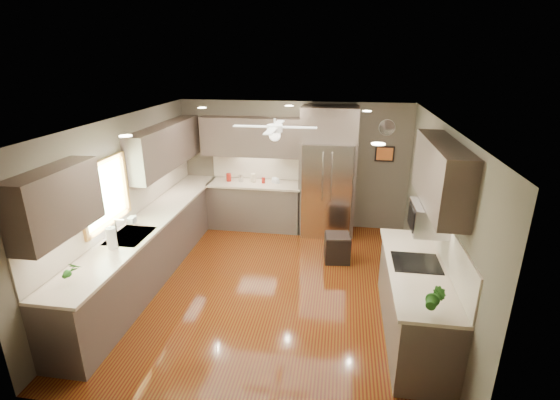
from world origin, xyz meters
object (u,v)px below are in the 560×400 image
(canister_d, at_px, (263,180))
(microwave, at_px, (429,218))
(bowl, at_px, (275,182))
(refrigerator, at_px, (328,174))
(potted_plant_right, at_px, (436,299))
(soap_bottle, at_px, (133,219))
(canister_a, at_px, (229,177))
(stool, at_px, (337,248))
(paper_towel, at_px, (112,238))
(canister_b, at_px, (241,178))
(canister_c, at_px, (253,178))
(potted_plant_left, at_px, (70,270))

(canister_d, bearing_deg, microwave, -46.79)
(bowl, relative_size, refrigerator, 0.08)
(microwave, bearing_deg, potted_plant_right, -95.09)
(soap_bottle, relative_size, refrigerator, 0.08)
(canister_a, distance_m, stool, 2.65)
(paper_towel, bearing_deg, stool, 33.06)
(soap_bottle, xyz_separation_m, potted_plant_right, (3.97, -1.56, 0.05))
(canister_b, bearing_deg, soap_bottle, -113.46)
(canister_c, xyz_separation_m, potted_plant_right, (2.69, -3.96, 0.07))
(microwave, bearing_deg, potted_plant_left, -163.49)
(canister_b, bearing_deg, potted_plant_left, -103.51)
(stool, bearing_deg, canister_a, 150.95)
(canister_a, bearing_deg, stool, -29.05)
(canister_c, height_order, soap_bottle, soap_bottle)
(potted_plant_right, xyz_separation_m, bowl, (-2.24, 3.96, -0.13))
(paper_towel, bearing_deg, soap_bottle, 97.47)
(bowl, bearing_deg, potted_plant_left, -112.53)
(refrigerator, bearing_deg, soap_bottle, -139.84)
(canister_c, height_order, potted_plant_right, potted_plant_right)
(canister_d, bearing_deg, paper_towel, -114.36)
(canister_a, relative_size, canister_c, 0.94)
(soap_bottle, bearing_deg, potted_plant_right, -21.37)
(potted_plant_right, height_order, microwave, microwave)
(canister_a, height_order, microwave, microwave)
(canister_c, relative_size, potted_plant_right, 0.52)
(canister_b, height_order, bowl, canister_b)
(canister_a, relative_size, canister_b, 1.15)
(paper_towel, bearing_deg, canister_c, 69.23)
(soap_bottle, distance_m, bowl, 2.96)
(canister_a, bearing_deg, canister_d, -2.09)
(canister_c, relative_size, bowl, 0.87)
(paper_towel, bearing_deg, canister_d, 65.64)
(canister_a, xyz_separation_m, bowl, (0.94, 0.01, -0.06))
(canister_d, xyz_separation_m, refrigerator, (1.25, -0.04, 0.19))
(canister_a, bearing_deg, canister_c, 1.91)
(canister_d, xyz_separation_m, bowl, (0.24, 0.04, -0.04))
(canister_d, distance_m, bowl, 0.24)
(canister_d, distance_m, stool, 2.07)
(canister_b, bearing_deg, potted_plant_right, -53.32)
(canister_b, bearing_deg, paper_towel, -106.77)
(refrigerator, distance_m, stool, 1.52)
(bowl, bearing_deg, potted_plant_right, -60.47)
(canister_b, bearing_deg, microwave, -42.35)
(canister_d, height_order, paper_towel, paper_towel)
(soap_bottle, distance_m, paper_towel, 0.74)
(canister_b, distance_m, canister_c, 0.25)
(soap_bottle, distance_m, refrigerator, 3.60)
(canister_d, distance_m, potted_plant_left, 4.18)
(canister_c, distance_m, paper_towel, 3.36)
(canister_c, height_order, stool, canister_c)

